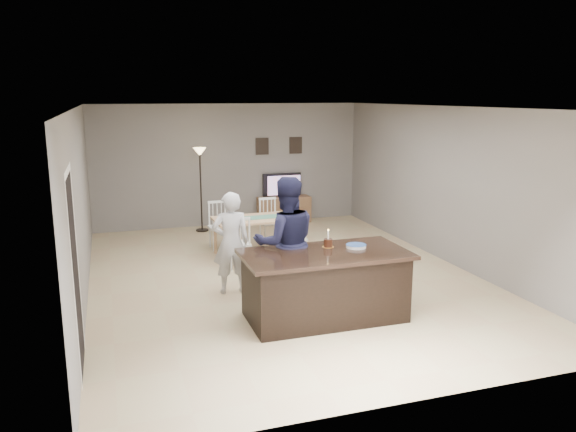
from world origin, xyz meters
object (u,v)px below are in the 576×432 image
object	(u,v)px
woman	(231,243)
floor_lamp	(200,167)
birthday_cake	(328,243)
tv_console	(284,210)
man	(286,243)
plate_stack	(356,246)
television	(283,185)
dining_table	(255,224)
kitchen_island	(325,285)

from	to	relation	value
woman	floor_lamp	world-z (taller)	floor_lamp
birthday_cake	tv_console	bearing A→B (deg)	78.66
man	floor_lamp	bearing A→B (deg)	-79.22
woman	plate_stack	xyz separation A→B (m)	(1.42, -1.27, 0.16)
television	plate_stack	world-z (taller)	television
dining_table	woman	bearing A→B (deg)	-117.25
television	man	size ratio (longest dim) A/B	0.50
television	plate_stack	bearing A→B (deg)	82.54
dining_table	man	bearing A→B (deg)	-98.02
kitchen_island	television	world-z (taller)	television
kitchen_island	birthday_cake	bearing A→B (deg)	60.35
tv_console	dining_table	size ratio (longest dim) A/B	0.69
man	dining_table	size ratio (longest dim) A/B	1.06
plate_stack	woman	bearing A→B (deg)	138.33
tv_console	birthday_cake	bearing A→B (deg)	-101.34
man	dining_table	xyz separation A→B (m)	(0.25, 2.63, -0.34)
woman	dining_table	distance (m)	2.03
kitchen_island	woman	xyz separation A→B (m)	(-0.95, 1.35, 0.31)
woman	floor_lamp	bearing A→B (deg)	-89.30
tv_console	birthday_cake	xyz separation A→B (m)	(-1.07, -5.34, 0.66)
man	dining_table	world-z (taller)	man
kitchen_island	plate_stack	world-z (taller)	plate_stack
birthday_cake	dining_table	xyz separation A→B (m)	(-0.24, 2.96, -0.38)
plate_stack	television	bearing A→B (deg)	82.54
dining_table	floor_lamp	bearing A→B (deg)	103.68
woman	plate_stack	distance (m)	1.91
woman	tv_console	bearing A→B (deg)	-113.21
woman	man	world-z (taller)	man
plate_stack	dining_table	size ratio (longest dim) A/B	0.16
kitchen_island	plate_stack	distance (m)	0.67
birthday_cake	dining_table	size ratio (longest dim) A/B	0.14
birthday_cake	floor_lamp	world-z (taller)	floor_lamp
woman	floor_lamp	xyz separation A→B (m)	(0.22, 3.99, 0.63)
tv_console	woman	xyz separation A→B (m)	(-2.15, -4.22, 0.46)
tv_console	television	distance (m)	0.57
television	man	bearing A→B (deg)	72.96
kitchen_island	plate_stack	bearing A→B (deg)	10.03
television	birthday_cake	xyz separation A→B (m)	(-1.07, -5.41, 0.09)
television	dining_table	size ratio (longest dim) A/B	0.53
television	plate_stack	xyz separation A→B (m)	(-0.73, -5.56, 0.06)
woman	plate_stack	size ratio (longest dim) A/B	5.62
man	plate_stack	distance (m)	0.95
tv_console	television	xyz separation A→B (m)	(0.00, 0.07, 0.56)
woman	dining_table	world-z (taller)	woman
tv_console	television	size ratio (longest dim) A/B	1.31
kitchen_island	tv_console	bearing A→B (deg)	77.84
dining_table	floor_lamp	xyz separation A→B (m)	(-0.63, 2.16, 0.82)
plate_stack	floor_lamp	world-z (taller)	floor_lamp
tv_console	kitchen_island	bearing A→B (deg)	-102.16
woman	man	distance (m)	1.01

